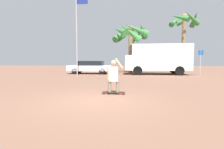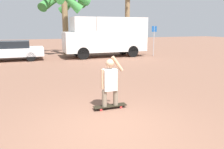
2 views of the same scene
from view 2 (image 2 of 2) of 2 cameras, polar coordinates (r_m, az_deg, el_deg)
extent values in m
plane|color=brown|center=(5.11, -1.08, -14.26)|extent=(80.00, 80.00, 0.00)
cube|color=black|center=(6.30, -0.52, -8.17)|extent=(0.96, 0.24, 0.02)
cylinder|color=red|center=(6.14, -2.87, -9.19)|extent=(0.07, 0.03, 0.07)
cylinder|color=red|center=(6.32, -3.42, -8.56)|extent=(0.07, 0.03, 0.07)
cylinder|color=red|center=(6.33, 2.37, -8.51)|extent=(0.07, 0.03, 0.07)
cylinder|color=red|center=(6.50, 1.69, -7.92)|extent=(0.07, 0.03, 0.07)
cylinder|color=gray|center=(6.17, -2.01, -6.32)|extent=(0.14, 0.14, 0.45)
cylinder|color=gray|center=(6.28, 0.93, -5.99)|extent=(0.14, 0.14, 0.45)
cube|color=silver|center=(6.08, -0.54, -1.39)|extent=(0.37, 0.22, 0.61)
sphere|color=tan|center=(5.98, -0.55, 2.92)|extent=(0.23, 0.23, 0.23)
cylinder|color=tan|center=(6.00, -2.50, -1.24)|extent=(0.09, 0.09, 0.54)
cylinder|color=tan|center=(6.06, 1.40, 2.84)|extent=(0.35, 0.09, 0.45)
cylinder|color=black|center=(15.82, -7.56, 5.50)|extent=(0.87, 0.28, 0.87)
cylinder|color=black|center=(17.71, -8.93, 6.17)|extent=(0.87, 0.28, 0.87)
cylinder|color=black|center=(17.09, 5.41, 6.05)|extent=(0.87, 0.28, 0.87)
cylinder|color=black|center=(18.84, 2.88, 6.67)|extent=(0.87, 0.28, 0.87)
cube|color=white|center=(16.68, -8.68, 8.38)|extent=(2.21, 2.21, 1.49)
cube|color=black|center=(16.58, -10.23, 9.33)|extent=(0.04, 1.88, 0.74)
cube|color=white|center=(17.55, 1.57, 10.45)|extent=(4.10, 2.21, 2.56)
cube|color=white|center=(16.71, -7.69, 12.80)|extent=(1.54, 2.04, 1.07)
cylinder|color=black|center=(15.80, -20.41, 4.38)|extent=(0.63, 0.22, 0.63)
cylinder|color=black|center=(17.46, -20.41, 5.07)|extent=(0.63, 0.22, 0.63)
cube|color=white|center=(16.67, -25.37, 5.33)|extent=(4.58, 1.90, 0.57)
cube|color=black|center=(16.62, -25.14, 7.14)|extent=(2.52, 1.67, 0.47)
cylinder|color=#8E704C|center=(22.42, 4.02, 14.91)|extent=(0.46, 0.46, 6.62)
cylinder|color=#8E704C|center=(18.84, -12.10, 12.64)|extent=(0.47, 0.47, 4.96)
cone|color=#387F38|center=(20.15, -10.35, 18.34)|extent=(2.55, 2.21, 2.26)
cylinder|color=#B7B7BC|center=(18.02, 10.85, 8.57)|extent=(0.06, 0.06, 2.35)
cube|color=#19519E|center=(17.97, 11.00, 11.60)|extent=(0.44, 0.02, 0.44)
camera|label=1|loc=(3.23, 98.22, -17.84)|focal=28.00mm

